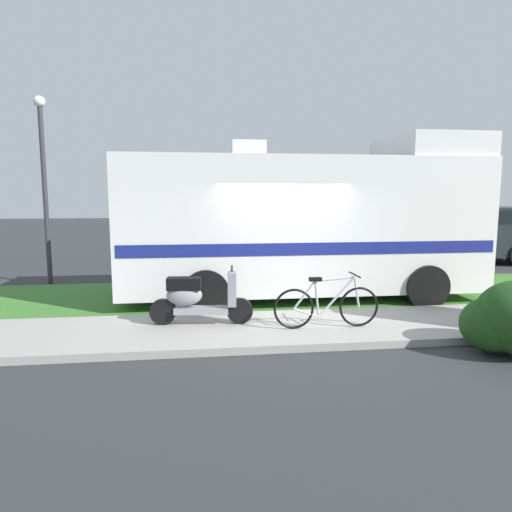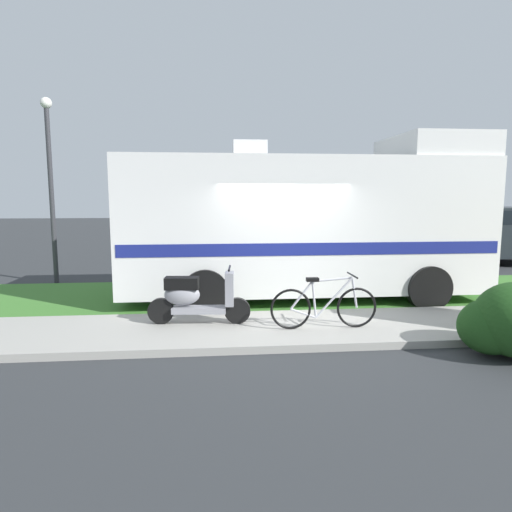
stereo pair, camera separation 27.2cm
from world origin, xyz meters
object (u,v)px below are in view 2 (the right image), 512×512
at_px(pickup_truck_near, 480,234).
at_px(street_lamp_post, 50,174).
at_px(motorhome_rv, 307,223).
at_px(bicycle, 324,306).
at_px(scooter, 195,297).

distance_m(pickup_truck_near, street_lamp_post, 13.36).
xyz_separation_m(motorhome_rv, pickup_truck_near, (6.92, 4.64, -0.69)).
height_order(pickup_truck_near, street_lamp_post, street_lamp_post).
bearing_deg(bicycle, pickup_truck_near, 45.39).
height_order(motorhome_rv, street_lamp_post, street_lamp_post).
xyz_separation_m(pickup_truck_near, street_lamp_post, (-13.05, -2.26, 1.82)).
height_order(bicycle, pickup_truck_near, pickup_truck_near).
height_order(motorhome_rv, bicycle, motorhome_rv).
bearing_deg(street_lamp_post, motorhome_rv, -21.26).
xyz_separation_m(scooter, pickup_truck_near, (9.27, 6.78, 0.43)).
xyz_separation_m(motorhome_rv, scooter, (-2.35, -2.14, -1.11)).
relative_size(motorhome_rv, bicycle, 4.31).
height_order(scooter, bicycle, scooter).
relative_size(bicycle, pickup_truck_near, 0.32).
distance_m(motorhome_rv, scooter, 3.37).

